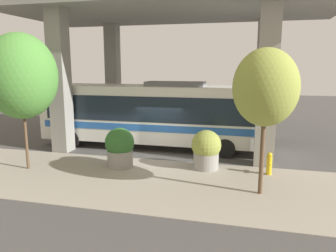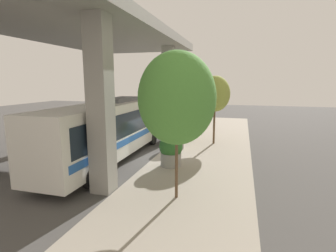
% 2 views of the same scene
% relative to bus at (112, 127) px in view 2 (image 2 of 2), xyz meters
% --- Properties ---
extents(ground_plane, '(80.00, 80.00, 0.00)m').
position_rel_bus_xyz_m(ground_plane, '(-2.43, -0.71, -2.05)').
color(ground_plane, '#474442').
rests_on(ground_plane, ground).
extents(sidewalk_strip, '(6.00, 40.00, 0.02)m').
position_rel_bus_xyz_m(sidewalk_strip, '(-5.43, -0.71, -2.04)').
color(sidewalk_strip, gray).
rests_on(sidewalk_strip, ground).
extents(overpass, '(9.40, 18.61, 8.17)m').
position_rel_bus_xyz_m(overpass, '(1.57, -0.71, 5.05)').
color(overpass, gray).
rests_on(overpass, ground).
extents(bus, '(2.71, 12.88, 3.78)m').
position_rel_bus_xyz_m(bus, '(0.00, 0.00, 0.00)').
color(bus, silver).
rests_on(bus, ground).
extents(fire_hydrant, '(0.47, 0.23, 0.99)m').
position_rel_bus_xyz_m(fire_hydrant, '(-3.39, -6.21, -1.54)').
color(fire_hydrant, gold).
rests_on(fire_hydrant, ground).
extents(planter_front, '(1.34, 1.34, 1.80)m').
position_rel_bus_xyz_m(planter_front, '(-3.22, -3.46, -1.14)').
color(planter_front, gray).
rests_on(planter_front, ground).
extents(planter_middle, '(1.35, 1.35, 1.84)m').
position_rel_bus_xyz_m(planter_middle, '(-3.90, 0.44, -1.12)').
color(planter_middle, gray).
rests_on(planter_middle, ground).
extents(street_tree_near, '(3.10, 3.10, 6.05)m').
position_rel_bus_xyz_m(street_tree_near, '(-5.22, 4.39, 2.14)').
color(street_tree_near, brown).
rests_on(street_tree_near, ground).
extents(street_tree_far, '(2.28, 2.28, 5.26)m').
position_rel_bus_xyz_m(street_tree_far, '(-5.69, -5.79, 1.84)').
color(street_tree_far, brown).
rests_on(street_tree_far, ground).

